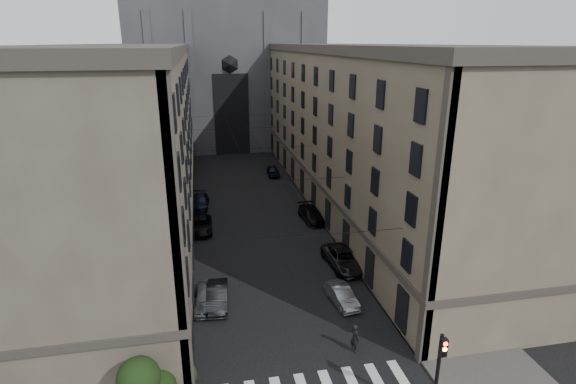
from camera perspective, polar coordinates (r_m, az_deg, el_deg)
sidewalk_left at (r=54.77m, az=-15.57°, el=-2.53°), size 7.00×80.00×0.15m
sidewalk_right at (r=56.91m, az=5.96°, el=-1.12°), size 7.00×80.00×0.15m
building_left at (r=52.64m, az=-19.65°, el=6.76°), size 13.60×60.60×18.85m
building_right at (r=55.47m, az=9.21°, el=8.15°), size 13.60×60.60×18.85m
gothic_tower at (r=90.29m, az=-8.01°, el=17.51°), size 35.00×23.00×58.00m
traffic_light_right at (r=25.85m, az=18.63°, el=-20.32°), size 0.34×0.50×5.20m
tram_wires at (r=52.45m, az=-4.75°, el=5.39°), size 14.00×60.00×0.43m
car_left_near at (r=35.45m, az=-10.44°, el=-12.97°), size 1.95×4.55×1.53m
car_left_midnear at (r=35.39m, az=-8.97°, el=-12.97°), size 1.90×4.65×1.50m
car_left_midfar at (r=48.46m, az=-11.03°, el=-4.15°), size 2.43×5.14×1.42m
car_left_far at (r=55.34m, az=-11.13°, el=-1.23°), size 2.47×5.21×1.47m
car_right_near at (r=35.53m, az=6.80°, el=-12.89°), size 1.93×4.17×1.32m
car_right_midnear at (r=40.65m, az=7.10°, el=-8.39°), size 3.08×5.95×1.60m
car_right_midfar at (r=50.45m, az=3.00°, el=-2.85°), size 2.47×5.27×1.49m
car_right_far at (r=67.40m, az=-1.90°, el=2.68°), size 1.90×4.33×1.45m
pedestrian at (r=30.73m, az=8.49°, el=-17.83°), size 0.66×0.82×1.96m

